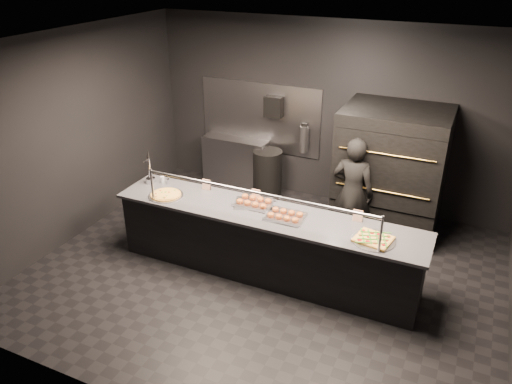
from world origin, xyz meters
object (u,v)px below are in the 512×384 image
at_px(square_pizza, 373,239).
at_px(round_pizza, 166,195).
at_px(worker, 352,193).
at_px(pizza_oven, 391,170).
at_px(slider_tray_b, 285,216).
at_px(trash_bin, 267,174).
at_px(fire_extinguisher, 304,139).
at_px(towel_dispenser, 274,107).
at_px(beer_tap, 150,174).
at_px(prep_shelf, 236,162).
at_px(slider_tray_a, 254,202).
at_px(service_counter, 265,243).

bearing_deg(square_pizza, round_pizza, -179.42).
bearing_deg(worker, pizza_oven, -117.48).
xyz_separation_m(slider_tray_b, trash_bin, (-1.17, 2.17, -0.53)).
distance_m(fire_extinguisher, square_pizza, 3.05).
xyz_separation_m(pizza_oven, towel_dispenser, (-2.10, 0.49, 0.58)).
relative_size(beer_tap, trash_bin, 0.62).
bearing_deg(prep_shelf, slider_tray_a, -57.81).
relative_size(fire_extinguisher, slider_tray_b, 1.02).
relative_size(towel_dispenser, trash_bin, 0.42).
bearing_deg(fire_extinguisher, square_pizza, -55.09).
bearing_deg(slider_tray_b, slider_tray_a, 161.57).
xyz_separation_m(pizza_oven, slider_tray_a, (-1.43, -1.75, -0.02)).
height_order(slider_tray_a, slider_tray_b, slider_tray_a).
bearing_deg(fire_extinguisher, towel_dispenser, -178.96).
height_order(beer_tap, slider_tray_b, beer_tap).
relative_size(pizza_oven, round_pizza, 4.04).
xyz_separation_m(prep_shelf, round_pizza, (0.18, -2.45, 0.49)).
relative_size(beer_tap, slider_tray_b, 1.04).
bearing_deg(service_counter, round_pizza, -174.87).
xyz_separation_m(pizza_oven, slider_tray_b, (-0.93, -1.92, -0.02)).
bearing_deg(slider_tray_b, round_pizza, -176.32).
xyz_separation_m(fire_extinguisher, beer_tap, (-1.50, -2.27, 0.01)).
relative_size(service_counter, beer_tap, 7.93).
bearing_deg(trash_bin, slider_tray_a, -71.54).
relative_size(service_counter, worker, 2.49).
bearing_deg(fire_extinguisher, trash_bin, -155.21).
bearing_deg(square_pizza, towel_dispenser, 132.66).
height_order(prep_shelf, round_pizza, round_pizza).
distance_m(fire_extinguisher, trash_bin, 0.88).
bearing_deg(round_pizza, square_pizza, 0.58).
bearing_deg(slider_tray_a, beer_tap, -179.16).
height_order(service_counter, trash_bin, service_counter).
relative_size(slider_tray_a, trash_bin, 0.69).
relative_size(slider_tray_a, slider_tray_b, 1.17).
xyz_separation_m(service_counter, worker, (0.81, 1.21, 0.36)).
height_order(round_pizza, slider_tray_b, slider_tray_b).
relative_size(slider_tray_b, trash_bin, 0.59).
distance_m(prep_shelf, slider_tray_a, 2.61).
relative_size(prep_shelf, round_pizza, 2.54).
distance_m(prep_shelf, round_pizza, 2.50).
xyz_separation_m(prep_shelf, square_pizza, (2.99, -2.42, 0.49)).
bearing_deg(pizza_oven, beer_tap, -149.81).
bearing_deg(worker, towel_dispenser, -32.72).
xyz_separation_m(service_counter, round_pizza, (-1.42, -0.13, 0.47)).
relative_size(service_counter, square_pizza, 8.08).
bearing_deg(trash_bin, beer_tap, -115.14).
bearing_deg(service_counter, slider_tray_b, -3.89).
xyz_separation_m(towel_dispenser, worker, (1.71, -1.18, -0.73)).
bearing_deg(service_counter, towel_dispenser, 110.63).
xyz_separation_m(square_pizza, trash_bin, (-2.29, 2.25, -0.52)).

